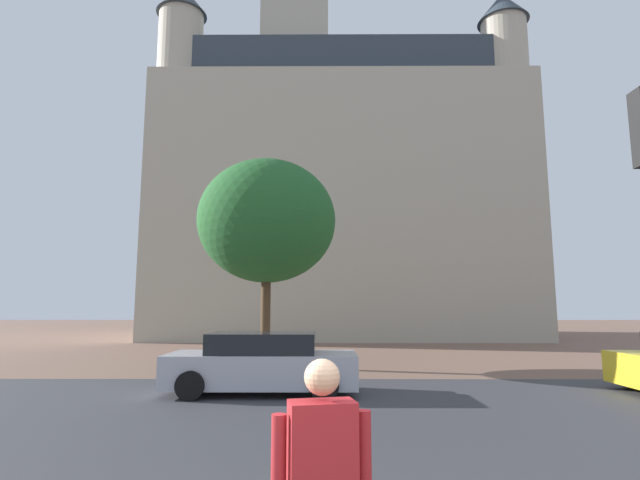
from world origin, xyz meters
TOP-DOWN VIEW (x-y plane):
  - ground_plane at (0.00, 10.00)m, footprint 120.00×120.00m
  - street_asphalt_strip at (0.00, 7.76)m, footprint 120.00×8.08m
  - landmark_building at (0.98, 31.75)m, footprint 23.99×13.99m
  - car_silver at (-1.33, 9.53)m, footprint 4.46×1.96m
  - tree_curb_far at (-1.85, 14.35)m, footprint 4.80×4.80m

SIDE VIEW (x-z plane):
  - ground_plane at x=0.00m, z-range 0.00..0.00m
  - street_asphalt_strip at x=0.00m, z-range 0.00..0.00m
  - car_silver at x=-1.33m, z-range -0.02..1.39m
  - tree_curb_far at x=-1.85m, z-range 1.41..8.57m
  - landmark_building at x=0.98m, z-range -8.07..28.84m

